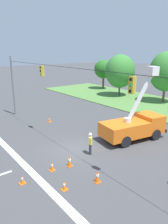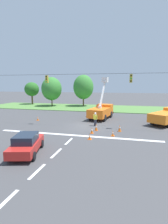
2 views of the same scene
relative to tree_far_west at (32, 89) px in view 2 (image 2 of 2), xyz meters
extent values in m
plane|color=#424244|center=(19.94, -21.38, -4.12)|extent=(200.00, 200.00, 0.00)
cube|color=#517F3D|center=(19.94, -3.38, -4.07)|extent=(56.00, 12.00, 0.10)
cube|color=silver|center=(19.94, -25.59, -4.11)|extent=(17.60, 0.50, 0.01)
cube|color=silver|center=(19.94, -27.59, -4.11)|extent=(0.20, 2.00, 0.01)
cube|color=silver|center=(19.94, -30.59, -4.11)|extent=(0.20, 2.00, 0.01)
cube|color=silver|center=(19.94, -33.59, -4.11)|extent=(0.20, 2.00, 0.01)
cube|color=silver|center=(19.94, -36.59, -4.11)|extent=(0.20, 2.00, 0.01)
cylinder|color=black|center=(19.94, -21.38, 2.48)|extent=(26.00, 0.03, 0.03)
cylinder|color=black|center=(14.88, -21.38, 2.43)|extent=(0.02, 0.02, 0.10)
cube|color=gold|center=(14.88, -21.38, 1.90)|extent=(0.32, 0.28, 0.96)
cylinder|color=black|center=(14.88, -21.54, 2.22)|extent=(0.16, 0.05, 0.16)
cylinder|color=black|center=(14.88, -21.54, 1.90)|extent=(0.16, 0.05, 0.16)
cylinder|color=green|center=(14.88, -21.54, 1.58)|extent=(0.16, 0.05, 0.16)
cylinder|color=black|center=(25.50, -21.38, 2.43)|extent=(0.02, 0.02, 0.10)
cube|color=gold|center=(25.50, -21.38, 1.90)|extent=(0.32, 0.28, 0.96)
cylinder|color=black|center=(25.50, -21.54, 2.22)|extent=(0.16, 0.05, 0.16)
cylinder|color=green|center=(25.50, -21.54, 1.90)|extent=(0.16, 0.05, 0.16)
cylinder|color=black|center=(25.50, -21.54, 1.58)|extent=(0.16, 0.05, 0.16)
cylinder|color=brown|center=(0.00, 0.00, -2.87)|extent=(0.41, 0.41, 2.49)
ellipsoid|color=#286623|center=(0.00, 0.00, 0.02)|extent=(3.87, 3.75, 3.73)
cylinder|color=brown|center=(6.95, -2.53, -2.98)|extent=(0.28, 0.28, 2.26)
ellipsoid|color=#387F33|center=(6.95, -2.53, 0.22)|extent=(4.88, 5.26, 5.69)
cylinder|color=brown|center=(14.57, -0.73, -2.79)|extent=(0.33, 0.33, 2.65)
ellipsoid|color=#387F33|center=(14.57, -0.73, 0.64)|extent=(4.95, 4.86, 5.94)
cube|color=orange|center=(21.08, -16.76, -2.99)|extent=(3.14, 4.45, 1.25)
cube|color=orange|center=(21.59, -13.89, -2.82)|extent=(2.63, 2.14, 1.60)
cube|color=#1E2838|center=(21.70, -13.28, -2.54)|extent=(2.08, 0.46, 0.72)
cube|color=black|center=(21.76, -12.95, -3.47)|extent=(2.45, 0.59, 0.30)
cylinder|color=black|center=(20.43, -13.92, -3.62)|extent=(0.45, 1.03, 1.00)
cylinder|color=black|center=(22.67, -14.31, -3.62)|extent=(0.45, 1.03, 1.00)
cylinder|color=black|center=(19.84, -17.28, -3.62)|extent=(0.45, 1.03, 1.00)
cylinder|color=black|center=(22.07, -17.68, -3.62)|extent=(0.45, 1.03, 1.00)
cylinder|color=silver|center=(21.13, -16.47, -2.19)|extent=(0.60, 0.60, 0.36)
cube|color=white|center=(21.34, -15.28, -0.32)|extent=(0.70, 2.64, 4.23)
cube|color=white|center=(21.56, -14.08, 1.99)|extent=(1.03, 0.94, 0.80)
cube|color=orange|center=(29.96, -18.16, -3.04)|extent=(4.52, 5.05, 1.15)
cylinder|color=black|center=(30.72, -15.11, -3.62)|extent=(0.80, 0.98, 1.00)
cylinder|color=black|center=(28.60, -18.19, -3.62)|extent=(0.80, 0.98, 1.00)
cube|color=red|center=(17.75, -31.18, -3.48)|extent=(2.83, 4.61, 0.64)
cube|color=#192333|center=(17.79, -31.33, -2.86)|extent=(1.99, 2.38, 0.60)
cylinder|color=black|center=(16.57, -30.12, -3.80)|extent=(0.36, 0.67, 0.64)
cylinder|color=black|center=(18.23, -29.67, -3.80)|extent=(0.36, 0.67, 0.64)
cylinder|color=black|center=(17.27, -32.70, -3.80)|extent=(0.36, 0.67, 0.64)
cylinder|color=black|center=(18.93, -32.24, -3.80)|extent=(0.36, 0.67, 0.64)
cylinder|color=#383842|center=(21.15, -20.76, -3.69)|extent=(0.18, 0.18, 0.85)
cylinder|color=#383842|center=(21.33, -20.86, -3.69)|extent=(0.18, 0.18, 0.85)
cube|color=yellow|center=(21.24, -20.81, -2.97)|extent=(0.47, 0.41, 0.60)
cube|color=silver|center=(21.24, -20.81, -2.97)|extent=(0.40, 0.28, 0.62)
cylinder|color=yellow|center=(21.01, -20.67, -2.94)|extent=(0.11, 0.11, 0.55)
cylinder|color=yellow|center=(21.47, -20.94, -2.94)|extent=(0.11, 0.11, 0.55)
sphere|color=tan|center=(21.24, -20.81, -2.54)|extent=(0.22, 0.22, 0.22)
sphere|color=white|center=(21.24, -20.81, -2.48)|extent=(0.26, 0.26, 0.26)
cube|color=orange|center=(21.75, -26.57, -4.10)|extent=(0.36, 0.36, 0.03)
cone|color=orange|center=(21.75, -26.57, -3.81)|extent=(0.22, 0.22, 0.56)
cylinder|color=white|center=(21.75, -26.57, -3.78)|extent=(0.14, 0.14, 0.10)
cube|color=orange|center=(21.52, -24.38, -4.10)|extent=(0.36, 0.36, 0.03)
cone|color=orange|center=(21.52, -24.38, -3.77)|extent=(0.25, 0.25, 0.63)
cylinder|color=white|center=(21.52, -24.38, -3.74)|extent=(0.16, 0.16, 0.11)
cube|color=orange|center=(24.44, -22.85, -4.10)|extent=(0.36, 0.36, 0.03)
cone|color=orange|center=(24.44, -22.85, -3.70)|extent=(0.31, 0.31, 0.78)
cylinder|color=white|center=(24.44, -22.85, -3.66)|extent=(0.19, 0.19, 0.14)
cube|color=orange|center=(21.78, -23.11, -4.10)|extent=(0.36, 0.36, 0.03)
cone|color=orange|center=(21.78, -23.11, -3.69)|extent=(0.32, 0.32, 0.79)
cylinder|color=white|center=(21.78, -23.11, -3.65)|extent=(0.20, 0.20, 0.14)
cube|color=orange|center=(12.24, -19.43, -4.10)|extent=(0.36, 0.36, 0.03)
cone|color=orange|center=(12.24, -19.43, -3.79)|extent=(0.24, 0.24, 0.59)
cylinder|color=white|center=(12.24, -19.43, -3.76)|extent=(0.15, 0.15, 0.11)
cube|color=orange|center=(23.83, -24.87, -4.10)|extent=(0.36, 0.36, 0.03)
cone|color=orange|center=(23.83, -24.87, -3.80)|extent=(0.23, 0.23, 0.57)
cylinder|color=white|center=(23.83, -24.87, -3.78)|extent=(0.14, 0.14, 0.10)
camera|label=1|loc=(33.26, -30.70, 3.74)|focal=35.00mm
camera|label=2|loc=(25.18, -42.67, 1.16)|focal=28.00mm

